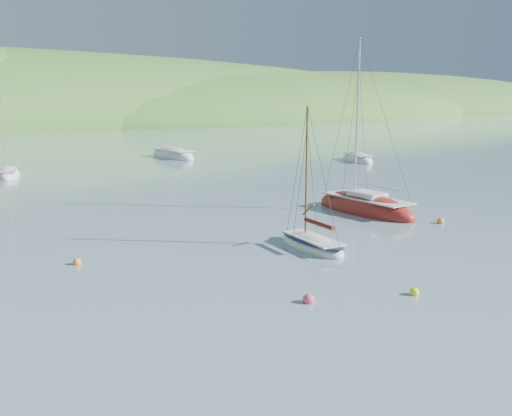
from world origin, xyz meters
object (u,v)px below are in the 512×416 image
sloop_red (365,209)px  distant_sloop_b (173,156)px  distant_sloop_d (357,160)px  distant_sloop_a (8,175)px  daysailer_white (312,244)px

sloop_red → distant_sloop_b: distant_sloop_b is taller
distant_sloop_d → distant_sloop_b: bearing=160.0°
distant_sloop_b → distant_sloop_a: bearing=-166.1°
distant_sloop_a → distant_sloop_b: (22.21, 7.06, 0.05)m
daysailer_white → distant_sloop_b: bearing=78.8°
sloop_red → distant_sloop_a: bearing=116.8°
distant_sloop_a → distant_sloop_b: size_ratio=0.71×
sloop_red → distant_sloop_d: size_ratio=1.20×
distant_sloop_a → distant_sloop_d: (40.14, -9.76, 0.02)m
daysailer_white → distant_sloop_d: bearing=48.4°
distant_sloop_a → sloop_red: bearing=-49.4°
sloop_red → distant_sloop_d: bearing=46.3°
daysailer_white → distant_sloop_b: 48.50m
daysailer_white → sloop_red: size_ratio=0.62×
daysailer_white → distant_sloop_a: 40.29m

